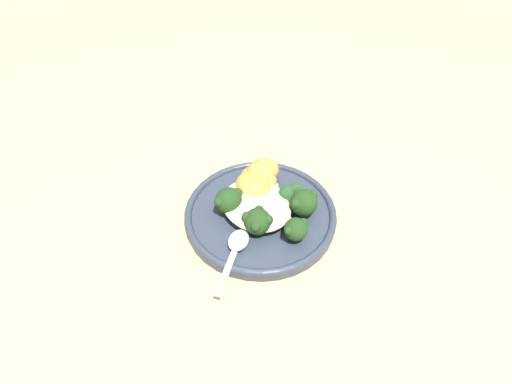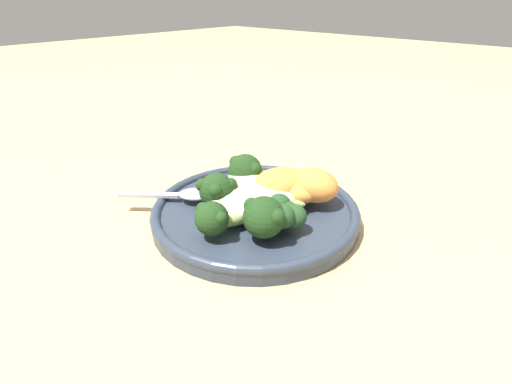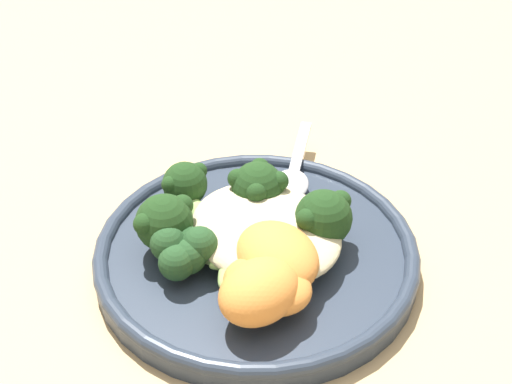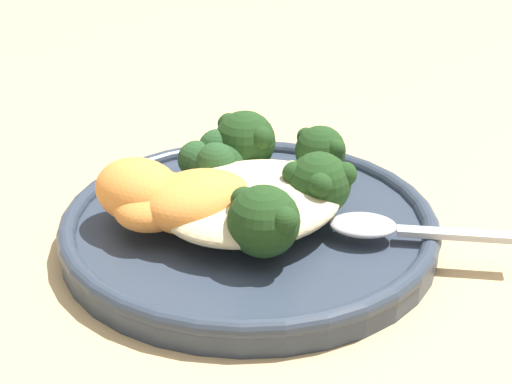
% 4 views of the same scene
% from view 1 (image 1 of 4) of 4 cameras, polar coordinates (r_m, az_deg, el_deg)
% --- Properties ---
extents(ground_plane, '(4.00, 4.00, 0.00)m').
position_cam_1_polar(ground_plane, '(0.64, -0.18, -5.08)').
color(ground_plane, tan).
extents(plate, '(0.24, 0.24, 0.02)m').
position_cam_1_polar(plate, '(0.64, 0.63, -3.14)').
color(plate, '#2D3847').
rests_on(plate, ground_plane).
extents(quinoa_mound, '(0.12, 0.10, 0.03)m').
position_cam_1_polar(quinoa_mound, '(0.63, 0.02, -1.77)').
color(quinoa_mound, beige).
rests_on(quinoa_mound, plate).
extents(broccoli_stalk_0, '(0.05, 0.12, 0.04)m').
position_cam_1_polar(broccoli_stalk_0, '(0.62, -2.84, -1.15)').
color(broccoli_stalk_0, '#8EB25B').
rests_on(broccoli_stalk_0, plate).
extents(broccoli_stalk_1, '(0.09, 0.11, 0.04)m').
position_cam_1_polar(broccoli_stalk_1, '(0.60, 0.64, -3.48)').
color(broccoli_stalk_1, '#8EB25B').
rests_on(broccoli_stalk_1, plate).
extents(broccoli_stalk_2, '(0.11, 0.05, 0.04)m').
position_cam_1_polar(broccoli_stalk_2, '(0.60, 5.01, -4.41)').
color(broccoli_stalk_2, '#8EB25B').
rests_on(broccoli_stalk_2, plate).
extents(broccoli_stalk_3, '(0.09, 0.06, 0.04)m').
position_cam_1_polar(broccoli_stalk_3, '(0.62, 6.36, -1.44)').
color(broccoli_stalk_3, '#8EB25B').
rests_on(broccoli_stalk_3, plate).
extents(sweet_potato_chunk_0, '(0.08, 0.07, 0.03)m').
position_cam_1_polar(sweet_potato_chunk_0, '(0.67, 0.39, 1.99)').
color(sweet_potato_chunk_0, orange).
rests_on(sweet_potato_chunk_0, plate).
extents(sweet_potato_chunk_1, '(0.05, 0.07, 0.04)m').
position_cam_1_polar(sweet_potato_chunk_1, '(0.67, 0.95, 2.94)').
color(sweet_potato_chunk_1, orange).
rests_on(sweet_potato_chunk_1, plate).
extents(sweet_potato_chunk_2, '(0.08, 0.07, 0.04)m').
position_cam_1_polar(sweet_potato_chunk_2, '(0.65, -0.41, 0.71)').
color(sweet_potato_chunk_2, orange).
rests_on(sweet_potato_chunk_2, plate).
extents(kale_tuft, '(0.05, 0.05, 0.03)m').
position_cam_1_polar(kale_tuft, '(0.64, 5.49, -0.42)').
color(kale_tuft, '#234723').
rests_on(kale_tuft, plate).
extents(spoon, '(0.09, 0.10, 0.01)m').
position_cam_1_polar(spoon, '(0.58, -2.84, -7.74)').
color(spoon, '#B7B7BC').
rests_on(spoon, plate).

